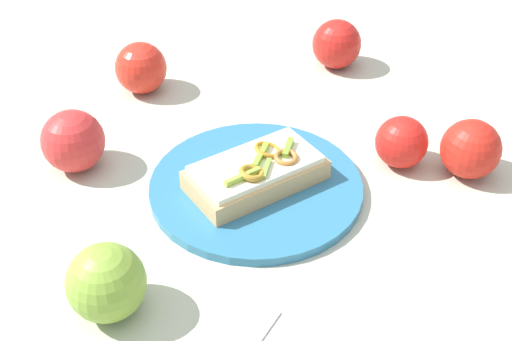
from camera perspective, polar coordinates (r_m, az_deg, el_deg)
name	(u,v)px	position (r m, az deg, el deg)	size (l,w,h in m)	color
ground_plane	(256,191)	(0.87, 0.00, -1.68)	(2.00, 2.00, 0.00)	#B5B9A3
plate	(256,187)	(0.87, 0.00, -1.36)	(0.27, 0.27, 0.01)	teal
sandwich	(257,172)	(0.85, 0.05, -0.14)	(0.19, 0.14, 0.05)	tan
apple_0	(106,283)	(0.72, -12.35, -9.09)	(0.08, 0.08, 0.08)	#7DA537
apple_1	(337,44)	(1.13, 6.73, 10.40)	(0.08, 0.08, 0.08)	red
apple_2	(141,68)	(1.06, -9.55, 8.42)	(0.08, 0.08, 0.08)	red
apple_3	(471,149)	(0.92, 17.42, 1.72)	(0.08, 0.08, 0.08)	red
apple_4	(402,142)	(0.91, 12.01, 2.32)	(0.07, 0.07, 0.07)	red
apple_5	(73,141)	(0.92, -14.98, 2.38)	(0.08, 0.08, 0.08)	red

